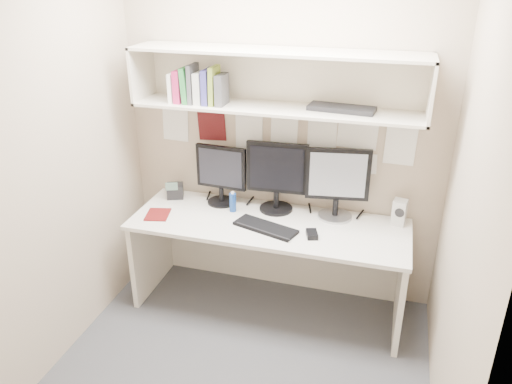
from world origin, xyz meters
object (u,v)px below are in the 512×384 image
(monitor_center, at_px, (277,175))
(speaker, at_px, (399,212))
(desk, at_px, (268,265))
(monitor_right, at_px, (337,181))
(monitor_left, at_px, (221,172))
(keyboard, at_px, (266,227))
(desk_phone, at_px, (175,191))
(maroon_notebook, at_px, (158,215))

(monitor_center, height_order, speaker, monitor_center)
(desk, height_order, monitor_right, monitor_right)
(monitor_left, bearing_deg, desk, -22.73)
(desk, height_order, monitor_center, monitor_center)
(monitor_center, bearing_deg, monitor_left, 176.86)
(desk, height_order, monitor_left, monitor_left)
(monitor_center, bearing_deg, keyboard, -92.61)
(desk, bearing_deg, desk_phone, 166.54)
(keyboard, distance_m, maroon_notebook, 0.83)
(monitor_left, height_order, monitor_right, monitor_right)
(keyboard, xyz_separation_m, maroon_notebook, (-0.83, -0.02, -0.01))
(monitor_center, height_order, desk_phone, monitor_center)
(desk, xyz_separation_m, monitor_right, (0.45, 0.22, 0.65))
(desk, height_order, speaker, speaker)
(monitor_center, bearing_deg, maroon_notebook, -160.43)
(keyboard, height_order, desk_phone, desk_phone)
(maroon_notebook, bearing_deg, monitor_center, 9.68)
(monitor_center, bearing_deg, monitor_right, -3.11)
(monitor_left, height_order, desk_phone, monitor_left)
(monitor_center, xyz_separation_m, monitor_right, (0.45, 0.00, -0.00))
(monitor_left, xyz_separation_m, maroon_notebook, (-0.38, -0.34, -0.25))
(monitor_left, distance_m, monitor_center, 0.44)
(monitor_center, relative_size, monitor_right, 1.00)
(keyboard, relative_size, maroon_notebook, 2.28)
(speaker, bearing_deg, desk_phone, -168.78)
(keyboard, distance_m, speaker, 0.96)
(desk, relative_size, monitor_left, 4.33)
(monitor_left, distance_m, speaker, 1.35)
(desk, xyz_separation_m, keyboard, (0.00, -0.11, 0.37))
(monitor_right, bearing_deg, monitor_left, 171.25)
(monitor_right, relative_size, speaker, 2.83)
(speaker, bearing_deg, monitor_right, -168.53)
(monitor_right, xyz_separation_m, desk_phone, (-1.27, -0.02, -0.22))
(desk_phone, bearing_deg, monitor_center, -19.52)
(monitor_left, distance_m, maroon_notebook, 0.57)
(monitor_left, bearing_deg, speaker, 4.33)
(keyboard, bearing_deg, speaker, 38.58)
(speaker, xyz_separation_m, desk_phone, (-1.72, -0.03, -0.03))
(keyboard, bearing_deg, monitor_left, 161.49)
(keyboard, bearing_deg, desk, 110.10)
(keyboard, distance_m, desk_phone, 0.88)
(monitor_left, relative_size, monitor_right, 0.87)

